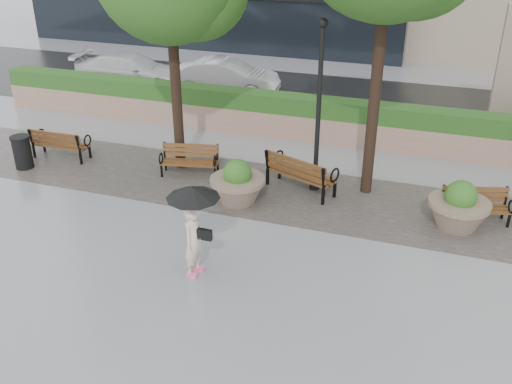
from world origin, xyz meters
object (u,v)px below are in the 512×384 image
(bench_3, at_px, (475,213))
(pedestrian, at_px, (194,223))
(planter_right, at_px, (458,210))
(trash_bin, at_px, (23,153))
(car_right, at_px, (226,77))
(car_left, at_px, (131,71))
(bench_1, at_px, (190,167))
(lamppost, at_px, (318,119))
(bench_0, at_px, (61,150))
(planter_left, at_px, (238,186))
(bench_2, at_px, (300,181))

(bench_3, relative_size, pedestrian, 0.84)
(planter_right, xyz_separation_m, trash_bin, (-11.69, -0.47, -0.01))
(trash_bin, bearing_deg, car_right, 71.25)
(planter_right, xyz_separation_m, car_left, (-12.85, 7.61, 0.21))
(bench_1, distance_m, planter_right, 7.07)
(planter_right, relative_size, lamppost, 0.32)
(bench_0, height_order, car_right, car_right)
(bench_3, xyz_separation_m, lamppost, (-3.97, 0.52, 1.70))
(planter_left, bearing_deg, bench_1, 149.29)
(pedestrian, bearing_deg, bench_0, 66.87)
(planter_right, bearing_deg, bench_2, 170.99)
(planter_left, height_order, lamppost, lamppost)
(bench_1, height_order, car_right, car_right)
(bench_1, distance_m, bench_2, 3.13)
(planter_right, relative_size, car_right, 0.34)
(car_left, bearing_deg, bench_1, -147.61)
(planter_right, bearing_deg, lamppost, 165.90)
(planter_left, xyz_separation_m, car_right, (-3.63, 8.37, 0.23))
(bench_2, xyz_separation_m, planter_right, (3.91, -0.62, 0.16))
(car_right, bearing_deg, bench_1, -172.36)
(lamppost, bearing_deg, trash_bin, -170.41)
(bench_3, bearing_deg, pedestrian, -158.21)
(car_left, bearing_deg, bench_2, -135.28)
(trash_bin, relative_size, pedestrian, 0.47)
(trash_bin, xyz_separation_m, car_right, (2.84, 8.37, 0.23))
(bench_3, height_order, pedestrian, pedestrian)
(trash_bin, height_order, pedestrian, pedestrian)
(car_left, height_order, pedestrian, pedestrian)
(car_right, xyz_separation_m, pedestrian, (3.91, -11.53, 0.50))
(bench_1, xyz_separation_m, car_right, (-1.82, 7.30, 0.43))
(bench_0, height_order, car_left, car_left)
(bench_3, distance_m, planter_left, 5.68)
(bench_2, relative_size, car_left, 0.43)
(bench_0, distance_m, lamppost, 7.71)
(bench_0, relative_size, car_left, 0.37)
(planter_left, height_order, planter_right, planter_right)
(car_left, height_order, car_right, car_right)
(planter_right, distance_m, car_right, 11.87)
(trash_bin, bearing_deg, car_left, 98.12)
(bench_3, bearing_deg, bench_1, 163.10)
(bench_2, relative_size, planter_right, 1.43)
(bench_2, xyz_separation_m, pedestrian, (-1.04, -4.26, 0.88))
(bench_2, distance_m, lamppost, 1.70)
(bench_3, bearing_deg, lamppost, 157.31)
(bench_2, xyz_separation_m, car_left, (-8.94, 7.00, 0.37))
(planter_right, xyz_separation_m, car_right, (-8.85, 7.90, 0.23))
(bench_1, height_order, lamppost, lamppost)
(bench_2, distance_m, car_left, 11.36)
(planter_left, bearing_deg, bench_2, 39.65)
(bench_1, height_order, bench_3, bench_1)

